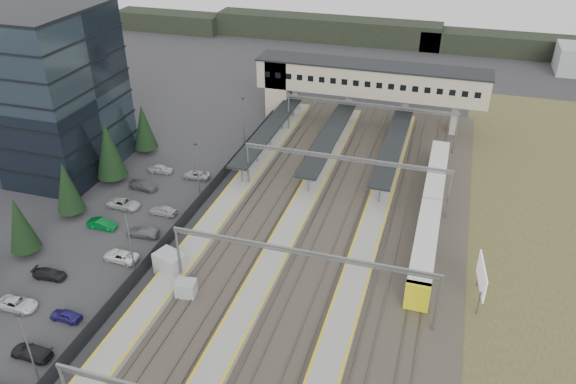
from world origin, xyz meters
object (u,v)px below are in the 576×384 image
(office_building, at_px, (25,89))
(billboard, at_px, (482,277))
(footbridge, at_px, (354,81))
(relay_cabin_near, at_px, (170,264))
(train, at_px, (431,211))
(relay_cabin_far, at_px, (186,289))

(office_building, height_order, billboard, office_building)
(office_building, height_order, footbridge, office_building)
(relay_cabin_near, relative_size, train, 0.11)
(relay_cabin_near, relative_size, billboard, 0.69)
(office_building, distance_m, relay_cabin_near, 39.18)
(office_building, bearing_deg, relay_cabin_near, -30.80)
(footbridge, xyz_separation_m, train, (16.30, -29.81, -6.05))
(office_building, xyz_separation_m, billboard, (66.23, -13.79, -9.05))
(office_building, xyz_separation_m, relay_cabin_far, (35.81, -22.36, -11.22))
(relay_cabin_far, height_order, train, train)
(footbridge, relative_size, billboard, 7.20)
(train, bearing_deg, relay_cabin_far, -137.00)
(relay_cabin_far, distance_m, billboard, 31.68)
(train, bearing_deg, relay_cabin_near, -144.86)
(office_building, relative_size, billboard, 4.33)
(relay_cabin_far, xyz_separation_m, footbridge, (7.89, 52.36, 6.96))
(train, bearing_deg, office_building, -179.82)
(relay_cabin_near, distance_m, billboard, 34.38)
(footbridge, bearing_deg, relay_cabin_far, -98.57)
(train, bearing_deg, footbridge, 118.67)
(train, relative_size, billboard, 6.49)
(relay_cabin_near, bearing_deg, train, 35.14)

